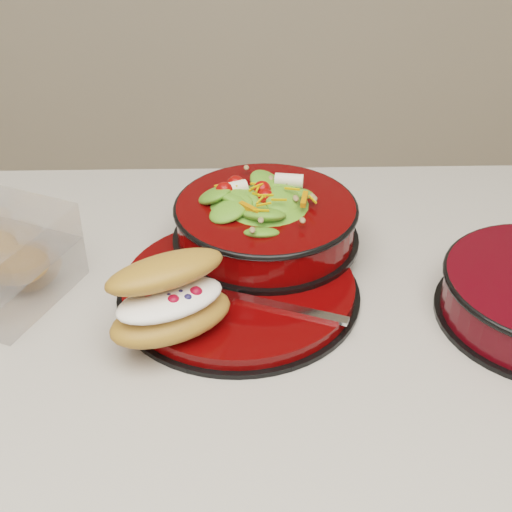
{
  "coord_description": "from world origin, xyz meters",
  "views": [
    {
      "loc": [
        0.14,
        -0.59,
        1.39
      ],
      "look_at": [
        0.15,
        0.08,
        0.94
      ],
      "focal_mm": 50.0,
      "sensor_mm": 36.0,
      "label": 1
    }
  ],
  "objects_px": {
    "salad_bowl": "(266,215)",
    "fork": "(267,304)",
    "dinner_plate": "(240,288)",
    "croissant": "(171,298)"
  },
  "relations": [
    {
      "from": "salad_bowl",
      "to": "fork",
      "type": "distance_m",
      "value": 0.13
    },
    {
      "from": "fork",
      "to": "croissant",
      "type": "bearing_deg",
      "value": 130.22
    },
    {
      "from": "salad_bowl",
      "to": "fork",
      "type": "relative_size",
      "value": 1.41
    },
    {
      "from": "salad_bowl",
      "to": "croissant",
      "type": "distance_m",
      "value": 0.19
    },
    {
      "from": "dinner_plate",
      "to": "croissant",
      "type": "xyz_separation_m",
      "value": [
        -0.07,
        -0.08,
        0.05
      ]
    },
    {
      "from": "dinner_plate",
      "to": "croissant",
      "type": "bearing_deg",
      "value": -131.41
    },
    {
      "from": "salad_bowl",
      "to": "fork",
      "type": "xyz_separation_m",
      "value": [
        -0.0,
        -0.13,
        -0.03
      ]
    },
    {
      "from": "fork",
      "to": "dinner_plate",
      "type": "bearing_deg",
      "value": 55.28
    },
    {
      "from": "dinner_plate",
      "to": "fork",
      "type": "relative_size",
      "value": 1.71
    },
    {
      "from": "salad_bowl",
      "to": "croissant",
      "type": "bearing_deg",
      "value": -121.79
    }
  ]
}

